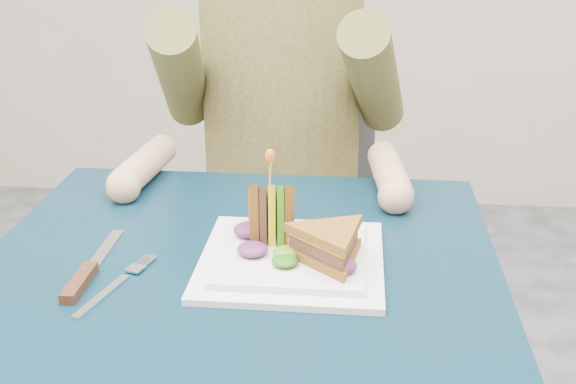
# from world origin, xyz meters

# --- Properties ---
(table) EXTENTS (0.75, 0.75, 0.73)m
(table) POSITION_xyz_m (0.00, 0.00, 0.65)
(table) COLOR black
(table) RESTS_ON ground
(chair) EXTENTS (0.42, 0.40, 0.93)m
(chair) POSITION_xyz_m (0.00, 0.71, 0.54)
(chair) COLOR #47474C
(chair) RESTS_ON ground
(diner) EXTENTS (0.54, 0.59, 0.74)m
(diner) POSITION_xyz_m (-0.00, 0.60, 0.91)
(diner) COLOR brown
(diner) RESTS_ON chair
(plate) EXTENTS (0.26, 0.26, 0.02)m
(plate) POSITION_xyz_m (0.08, 0.02, 0.74)
(plate) COLOR white
(plate) RESTS_ON table
(sandwich_flat) EXTENTS (0.19, 0.19, 0.05)m
(sandwich_flat) POSITION_xyz_m (0.13, -0.00, 0.78)
(sandwich_flat) COLOR brown
(sandwich_flat) RESTS_ON plate
(sandwich_upright) EXTENTS (0.09, 0.14, 0.14)m
(sandwich_upright) POSITION_xyz_m (0.04, 0.07, 0.78)
(sandwich_upright) COLOR brown
(sandwich_upright) RESTS_ON plate
(fork) EXTENTS (0.07, 0.18, 0.01)m
(fork) POSITION_xyz_m (-0.15, -0.07, 0.73)
(fork) COLOR silver
(fork) RESTS_ON table
(knife) EXTENTS (0.02, 0.22, 0.02)m
(knife) POSITION_xyz_m (-0.20, -0.05, 0.74)
(knife) COLOR silver
(knife) RESTS_ON table
(toothpick) EXTENTS (0.01, 0.01, 0.06)m
(toothpick) POSITION_xyz_m (0.04, 0.07, 0.85)
(toothpick) COLOR tan
(toothpick) RESTS_ON sandwich_upright
(toothpick_frill) EXTENTS (0.01, 0.01, 0.02)m
(toothpick_frill) POSITION_xyz_m (0.04, 0.07, 0.88)
(toothpick_frill) COLOR orange
(toothpick_frill) RESTS_ON sandwich_upright
(lettuce_spill) EXTENTS (0.15, 0.13, 0.02)m
(lettuce_spill) POSITION_xyz_m (0.08, 0.03, 0.76)
(lettuce_spill) COLOR #337A14
(lettuce_spill) RESTS_ON plate
(onion_ring) EXTENTS (0.04, 0.04, 0.02)m
(onion_ring) POSITION_xyz_m (0.09, 0.03, 0.77)
(onion_ring) COLOR #9E4C7A
(onion_ring) RESTS_ON plate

